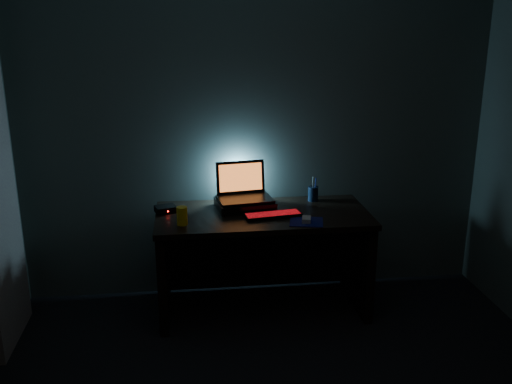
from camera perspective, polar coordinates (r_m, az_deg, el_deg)
The scene contains 10 objects.
room at distance 2.35m, azimuth 6.01°, elevation -3.37°, with size 3.50×4.00×2.50m.
desk at distance 4.16m, azimuth 0.57°, elevation -5.23°, with size 1.50×0.70×0.75m.
riser at distance 4.11m, azimuth -1.12°, elevation -1.22°, with size 0.40×0.30×0.06m, color black.
laptop at distance 4.13m, azimuth -1.30°, elevation 0.18°, with size 0.41×0.33×0.26m.
keyboard at distance 3.94m, azimuth 1.71°, elevation -2.31°, with size 0.41×0.18×0.02m.
mousepad at distance 3.86m, azimuth 5.06°, elevation -2.98°, with size 0.22×0.20×0.00m, color #0B104F.
mouse at distance 3.85m, azimuth 5.06°, elevation -2.75°, with size 0.06×0.10×0.03m, color gray.
pen_cup at distance 4.29m, azimuth 5.73°, elevation -0.18°, with size 0.08×0.08×0.11m, color black.
juice_glass at distance 3.81m, azimuth -7.41°, elevation -2.38°, with size 0.07×0.07×0.12m, color yellow.
router at distance 4.08m, azimuth -9.03°, elevation -1.70°, with size 0.17×0.15×0.05m.
Camera 1 is at (-0.51, -2.14, 2.06)m, focal length 40.00 mm.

